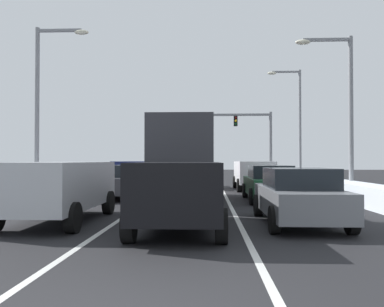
% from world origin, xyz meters
% --- Properties ---
extents(ground_plane, '(120.00, 120.00, 0.00)m').
position_xyz_m(ground_plane, '(0.00, 13.26, 0.00)').
color(ground_plane, black).
extents(lane_stripe_between_right_lane_and_center_lane, '(0.14, 36.45, 0.01)m').
position_xyz_m(lane_stripe_between_right_lane_and_center_lane, '(1.70, 16.57, 0.00)').
color(lane_stripe_between_right_lane_and_center_lane, silver).
rests_on(lane_stripe_between_right_lane_and_center_lane, ground).
extents(lane_stripe_between_center_lane_and_left_lane, '(0.14, 36.45, 0.01)m').
position_xyz_m(lane_stripe_between_center_lane_and_left_lane, '(-1.70, 16.57, 0.00)').
color(lane_stripe_between_center_lane_and_left_lane, silver).
rests_on(lane_stripe_between_center_lane_and_left_lane, ground).
extents(snow_bank_right_shoulder, '(1.25, 36.45, 0.78)m').
position_xyz_m(snow_bank_right_shoulder, '(7.00, 16.57, 0.39)').
color(snow_bank_right_shoulder, silver).
rests_on(snow_bank_right_shoulder, ground).
extents(snow_bank_left_shoulder, '(2.00, 36.45, 0.66)m').
position_xyz_m(snow_bank_left_shoulder, '(-7.00, 16.57, 0.33)').
color(snow_bank_left_shoulder, silver).
rests_on(snow_bank_left_shoulder, ground).
extents(sedan_gray_right_lane_nearest, '(2.00, 4.50, 1.51)m').
position_xyz_m(sedan_gray_right_lane_nearest, '(3.29, 6.96, 0.76)').
color(sedan_gray_right_lane_nearest, slate).
rests_on(sedan_gray_right_lane_nearest, ground).
extents(sedan_green_right_lane_second, '(2.00, 4.50, 1.51)m').
position_xyz_m(sedan_green_right_lane_second, '(3.46, 13.11, 0.76)').
color(sedan_green_right_lane_second, '#1E5633').
rests_on(sedan_green_right_lane_second, ground).
extents(suv_white_right_lane_third, '(2.16, 4.90, 1.67)m').
position_xyz_m(suv_white_right_lane_third, '(3.51, 19.63, 1.02)').
color(suv_white_right_lane_third, silver).
rests_on(suv_white_right_lane_third, ground).
extents(suv_black_center_lane_nearest, '(2.16, 4.90, 1.67)m').
position_xyz_m(suv_black_center_lane_nearest, '(0.17, 5.97, 1.02)').
color(suv_black_center_lane_nearest, black).
rests_on(suv_black_center_lane_nearest, ground).
extents(box_truck_center_lane_second, '(2.53, 7.20, 3.36)m').
position_xyz_m(box_truck_center_lane_second, '(-0.13, 12.96, 1.90)').
color(box_truck_center_lane_second, maroon).
rests_on(box_truck_center_lane_second, ground).
extents(sedan_tan_center_lane_third, '(2.00, 4.50, 1.51)m').
position_xyz_m(sedan_tan_center_lane_third, '(0.16, 21.20, 0.76)').
color(sedan_tan_center_lane_third, '#937F60').
rests_on(sedan_tan_center_lane_third, ground).
extents(suv_silver_left_lane_nearest, '(2.16, 4.90, 1.67)m').
position_xyz_m(suv_silver_left_lane_nearest, '(-3.29, 7.05, 1.02)').
color(suv_silver_left_lane_nearest, '#B7BABF').
rests_on(suv_silver_left_lane_nearest, ground).
extents(sedan_charcoal_left_lane_second, '(2.00, 4.50, 1.51)m').
position_xyz_m(sedan_charcoal_left_lane_second, '(-3.55, 14.16, 0.76)').
color(sedan_charcoal_left_lane_second, '#38383D').
rests_on(sedan_charcoal_left_lane_second, ground).
extents(suv_navy_left_lane_third, '(2.16, 4.90, 1.67)m').
position_xyz_m(suv_navy_left_lane_third, '(-3.50, 20.07, 1.02)').
color(suv_navy_left_lane_third, navy).
rests_on(suv_navy_left_lane_third, ground).
extents(traffic_light_gantry, '(10.94, 0.47, 6.20)m').
position_xyz_m(traffic_light_gantry, '(2.77, 33.12, 4.74)').
color(traffic_light_gantry, slate).
rests_on(traffic_light_gantry, ground).
extents(street_lamp_right_near, '(2.66, 0.36, 7.52)m').
position_xyz_m(street_lamp_right_near, '(7.11, 14.91, 4.55)').
color(street_lamp_right_near, gray).
rests_on(street_lamp_right_near, ground).
extents(street_lamp_right_mid, '(2.66, 0.36, 8.94)m').
position_xyz_m(street_lamp_right_mid, '(7.81, 28.17, 5.30)').
color(street_lamp_right_mid, gray).
rests_on(street_lamp_right_mid, ground).
extents(street_lamp_left_mid, '(2.66, 0.36, 8.26)m').
position_xyz_m(street_lamp_left_mid, '(-7.18, 15.34, 4.94)').
color(street_lamp_left_mid, gray).
rests_on(street_lamp_left_mid, ground).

